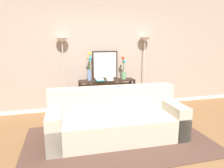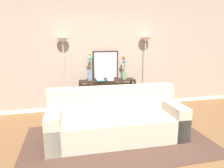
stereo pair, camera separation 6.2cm
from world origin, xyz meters
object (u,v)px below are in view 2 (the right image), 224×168
at_px(floor_lamp_right, 145,53).
at_px(book_row_under_console, 90,110).
at_px(vase_short_flowers, 124,70).
at_px(couch, 116,120).
at_px(wall_mirror, 106,65).
at_px(fruit_bowl, 110,79).
at_px(book_stack, 100,80).
at_px(vase_tall_flowers, 90,68).
at_px(floor_lamp_left, 63,55).
at_px(console_table, 108,90).

distance_m(floor_lamp_right, book_row_under_console, 1.99).
xyz_separation_m(floor_lamp_right, vase_short_flowers, (-0.59, -0.11, -0.40)).
bearing_deg(couch, vase_short_flowers, 67.79).
bearing_deg(vase_short_flowers, couch, -112.21).
height_order(floor_lamp_right, wall_mirror, floor_lamp_right).
relative_size(fruit_bowl, book_stack, 0.89).
xyz_separation_m(wall_mirror, vase_tall_flowers, (-0.40, -0.09, -0.06)).
bearing_deg(book_row_under_console, book_stack, -22.79).
height_order(couch, vase_tall_flowers, vase_tall_flowers).
height_order(wall_mirror, book_stack, wall_mirror).
xyz_separation_m(vase_short_flowers, book_stack, (-0.63, -0.12, -0.20)).
relative_size(floor_lamp_right, book_stack, 8.62).
relative_size(floor_lamp_left, book_row_under_console, 7.43).
distance_m(fruit_bowl, book_row_under_console, 0.91).
xyz_separation_m(wall_mirror, book_row_under_console, (-0.42, -0.13, -1.07)).
xyz_separation_m(fruit_bowl, book_stack, (-0.25, -0.01, -0.01)).
distance_m(floor_lamp_left, floor_lamp_right, 2.03).
bearing_deg(fruit_bowl, vase_tall_flowers, 165.08).
xyz_separation_m(wall_mirror, vase_short_flowers, (0.44, -0.11, -0.12)).
height_order(couch, book_row_under_console, couch).
relative_size(console_table, wall_mirror, 1.96).
relative_size(couch, console_table, 1.76).
height_order(floor_lamp_left, vase_tall_flowers, floor_lamp_left).
height_order(fruit_bowl, book_stack, fruit_bowl).
bearing_deg(couch, floor_lamp_left, 118.82).
height_order(vase_tall_flowers, book_stack, vase_tall_flowers).
bearing_deg(floor_lamp_left, vase_short_flowers, -4.22).
relative_size(fruit_bowl, book_row_under_console, 0.78).
bearing_deg(book_stack, book_row_under_console, 157.21).
bearing_deg(floor_lamp_right, vase_tall_flowers, -176.31).
distance_m(console_table, floor_lamp_left, 1.33).
bearing_deg(couch, vase_tall_flowers, 99.98).
distance_m(vase_tall_flowers, book_stack, 0.37).
distance_m(vase_short_flowers, fruit_bowl, 0.44).
bearing_deg(couch, fruit_bowl, 80.92).
distance_m(wall_mirror, vase_short_flowers, 0.47).
bearing_deg(fruit_bowl, wall_mirror, 107.12).
relative_size(wall_mirror, book_stack, 3.30).
xyz_separation_m(floor_lamp_left, wall_mirror, (1.00, 0.00, -0.26)).
relative_size(floor_lamp_right, fruit_bowl, 9.72).
bearing_deg(vase_tall_flowers, floor_lamp_left, 171.16).
relative_size(vase_tall_flowers, fruit_bowl, 3.60).
bearing_deg(wall_mirror, floor_lamp_right, -0.04).
relative_size(couch, vase_short_flowers, 4.13).
distance_m(fruit_bowl, book_stack, 0.25).
xyz_separation_m(book_stack, book_row_under_console, (-0.24, 0.10, -0.75)).
xyz_separation_m(vase_tall_flowers, vase_short_flowers, (0.85, -0.01, -0.06)).
height_order(vase_tall_flowers, fruit_bowl, vase_tall_flowers).
height_order(floor_lamp_left, book_row_under_console, floor_lamp_left).
bearing_deg(wall_mirror, floor_lamp_left, -179.96).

